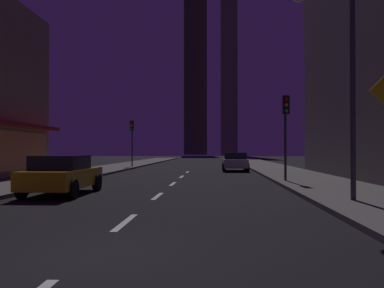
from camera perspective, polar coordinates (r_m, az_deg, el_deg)
ground_plane at (r=38.04m, az=0.18°, el=-3.39°), size 78.00×136.00×0.10m
sidewalk_right at (r=38.30m, az=10.71°, el=-3.17°), size 4.00×76.00×0.15m
sidewalk_left at (r=39.04m, az=-10.15°, el=-3.13°), size 4.00×76.00×0.15m
lane_marking_center at (r=17.15m, az=-3.63°, el=-6.35°), size 0.16×28.20×0.01m
skyscraper_distant_tall at (r=143.47m, az=0.52°, el=11.18°), size 7.74×5.76×62.97m
skyscraper_distant_mid at (r=130.44m, az=5.20°, el=13.23°), size 5.11×5.04×66.62m
car_parked_near at (r=15.78m, az=-17.76°, el=-4.11°), size 1.98×4.24×1.45m
car_parked_far at (r=31.80m, az=6.07°, el=-2.47°), size 1.98×4.24×1.45m
fire_hydrant_far_left at (r=25.28m, az=-15.09°, el=-3.52°), size 0.42×0.30×0.65m
traffic_light_near_right at (r=20.39m, az=13.03°, el=3.52°), size 0.32×0.48×4.20m
traffic_light_far_left at (r=37.21m, az=-8.45°, el=1.55°), size 0.32×0.48×4.20m
street_lamp_right at (r=13.35m, az=18.17°, el=14.01°), size 1.96×0.56×6.58m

